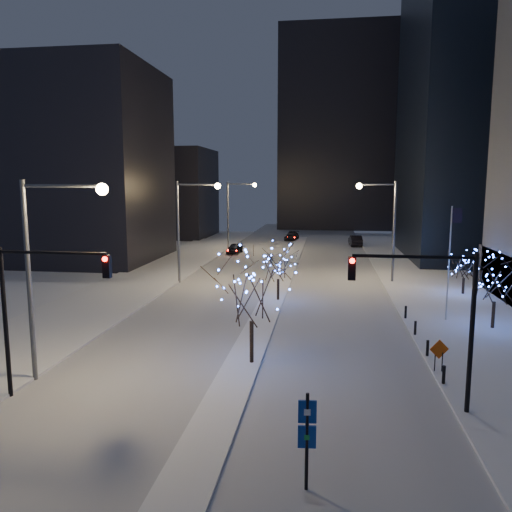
% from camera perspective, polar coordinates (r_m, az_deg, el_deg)
% --- Properties ---
extents(ground, '(160.00, 160.00, 0.00)m').
position_cam_1_polar(ground, '(22.88, -3.98, -17.13)').
color(ground, white).
rests_on(ground, ground).
extents(road, '(20.00, 130.00, 0.02)m').
position_cam_1_polar(road, '(56.23, 3.45, -1.74)').
color(road, '#B1B6C1').
rests_on(road, ground).
extents(median, '(2.00, 80.00, 0.15)m').
position_cam_1_polar(median, '(51.32, 3.00, -2.64)').
color(median, silver).
rests_on(median, ground).
extents(east_sidewalk, '(10.00, 90.00, 0.15)m').
position_cam_1_polar(east_sidewalk, '(42.70, 22.31, -5.51)').
color(east_sidewalk, silver).
rests_on(east_sidewalk, ground).
extents(west_sidewalk, '(8.00, 90.00, 0.15)m').
position_cam_1_polar(west_sidewalk, '(45.26, -16.19, -4.45)').
color(west_sidewalk, silver).
rests_on(west_sidewalk, ground).
extents(filler_west_near, '(22.00, 18.00, 24.00)m').
position_cam_1_polar(filler_west_near, '(68.39, -20.53, 9.63)').
color(filler_west_near, black).
rests_on(filler_west_near, ground).
extents(filler_west_far, '(18.00, 16.00, 16.00)m').
position_cam_1_polar(filler_west_far, '(95.19, -10.66, 7.09)').
color(filler_west_far, black).
rests_on(filler_west_far, ground).
extents(horizon_block, '(24.00, 14.00, 42.00)m').
position_cam_1_polar(horizon_block, '(112.76, 9.09, 13.92)').
color(horizon_block, black).
rests_on(horizon_block, ground).
extents(street_lamp_w_near, '(4.40, 0.56, 10.00)m').
position_cam_1_polar(street_lamp_w_near, '(26.10, -22.74, 0.35)').
color(street_lamp_w_near, '#595E66').
rests_on(street_lamp_w_near, ground).
extents(street_lamp_w_mid, '(4.40, 0.56, 10.00)m').
position_cam_1_polar(street_lamp_w_mid, '(49.15, -7.73, 4.37)').
color(street_lamp_w_mid, '#595E66').
rests_on(street_lamp_w_mid, ground).
extents(street_lamp_w_far, '(4.40, 0.56, 10.00)m').
position_cam_1_polar(street_lamp_w_far, '(73.49, -2.42, 5.73)').
color(street_lamp_w_far, '#595E66').
rests_on(street_lamp_w_far, ground).
extents(street_lamp_east, '(3.90, 0.56, 10.00)m').
position_cam_1_polar(street_lamp_east, '(50.63, 14.52, 4.24)').
color(street_lamp_east, '#595E66').
rests_on(street_lamp_east, ground).
extents(traffic_signal_west, '(5.26, 0.43, 7.00)m').
position_cam_1_polar(traffic_signal_west, '(24.45, -23.90, -4.36)').
color(traffic_signal_west, black).
rests_on(traffic_signal_west, ground).
extents(traffic_signal_east, '(5.26, 0.43, 7.00)m').
position_cam_1_polar(traffic_signal_east, '(22.26, 19.71, -5.33)').
color(traffic_signal_east, black).
rests_on(traffic_signal_east, ground).
extents(flagpoles, '(1.35, 2.60, 8.00)m').
position_cam_1_polar(flagpoles, '(38.83, 21.34, 0.31)').
color(flagpoles, silver).
rests_on(flagpoles, east_sidewalk).
extents(bollards, '(0.16, 12.16, 0.90)m').
position_cam_1_polar(bollards, '(32.10, 18.34, -8.81)').
color(bollards, black).
rests_on(bollards, east_sidewalk).
extents(car_near, '(1.96, 4.33, 1.44)m').
position_cam_1_polar(car_near, '(70.21, -2.45, 0.87)').
color(car_near, black).
rests_on(car_near, ground).
extents(car_mid, '(2.09, 5.08, 1.64)m').
position_cam_1_polar(car_mid, '(80.46, 11.28, 1.74)').
color(car_mid, black).
rests_on(car_mid, ground).
extents(car_far, '(2.53, 5.08, 1.42)m').
position_cam_1_polar(car_far, '(86.81, 4.11, 2.28)').
color(car_far, '#222227').
rests_on(car_far, ground).
extents(holiday_tree_median_near, '(6.40, 6.40, 6.34)m').
position_cam_1_polar(holiday_tree_median_near, '(26.68, -0.51, -3.67)').
color(holiday_tree_median_near, black).
rests_on(holiday_tree_median_near, median).
extents(holiday_tree_median_far, '(3.83, 3.83, 4.73)m').
position_cam_1_polar(holiday_tree_median_far, '(41.45, 2.56, -0.82)').
color(holiday_tree_median_far, black).
rests_on(holiday_tree_median_far, median).
extents(holiday_tree_plaza_near, '(4.20, 4.20, 5.11)m').
position_cam_1_polar(holiday_tree_plaza_near, '(36.90, 25.71, -2.46)').
color(holiday_tree_plaza_near, black).
rests_on(holiday_tree_plaza_near, east_sidewalk).
extents(holiday_tree_plaza_far, '(3.73, 3.73, 3.90)m').
position_cam_1_polar(holiday_tree_plaza_far, '(47.41, 22.73, -0.99)').
color(holiday_tree_plaza_far, black).
rests_on(holiday_tree_plaza_far, east_sidewalk).
extents(wayfinding_sign, '(0.59, 0.12, 3.29)m').
position_cam_1_polar(wayfinding_sign, '(16.87, 5.85, -19.30)').
color(wayfinding_sign, black).
rests_on(wayfinding_sign, ground).
extents(construction_sign, '(1.01, 0.28, 1.70)m').
position_cam_1_polar(construction_sign, '(27.88, 20.19, -10.28)').
color(construction_sign, black).
rests_on(construction_sign, east_sidewalk).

